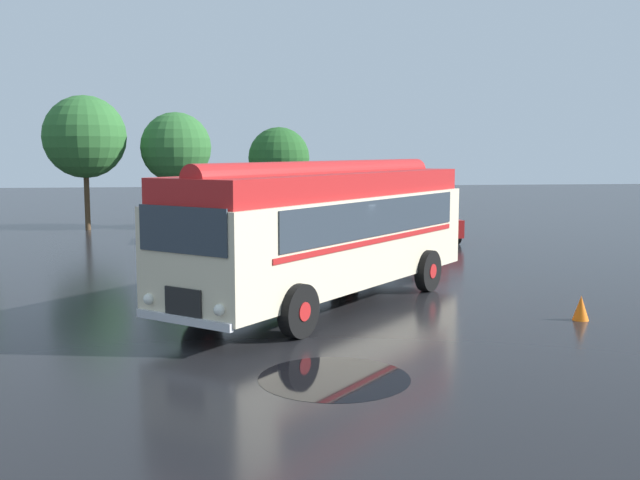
% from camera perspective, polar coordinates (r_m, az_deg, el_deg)
% --- Properties ---
extents(ground_plane, '(120.00, 120.00, 0.00)m').
position_cam_1_polar(ground_plane, '(18.49, -0.14, -4.81)').
color(ground_plane, black).
extents(vintage_bus, '(8.46, 9.21, 3.49)m').
position_cam_1_polar(vintage_bus, '(18.05, 0.61, 0.99)').
color(vintage_bus, beige).
rests_on(vintage_bus, ground).
extents(car_near_left, '(2.11, 4.28, 1.66)m').
position_cam_1_polar(car_near_left, '(30.78, -7.83, 1.40)').
color(car_near_left, silver).
rests_on(car_near_left, ground).
extents(car_mid_left, '(2.38, 4.39, 1.66)m').
position_cam_1_polar(car_mid_left, '(30.39, -2.73, 1.39)').
color(car_mid_left, navy).
rests_on(car_mid_left, ground).
extents(car_mid_right, '(2.34, 4.37, 1.66)m').
position_cam_1_polar(car_mid_right, '(30.45, 2.67, 1.40)').
color(car_mid_right, black).
rests_on(car_mid_right, ground).
extents(car_far_right, '(2.35, 4.38, 1.66)m').
position_cam_1_polar(car_far_right, '(31.23, 7.85, 1.48)').
color(car_far_right, maroon).
rests_on(car_far_right, ground).
extents(tree_left_of_centre, '(3.84, 3.84, 6.28)m').
position_cam_1_polar(tree_left_of_centre, '(36.77, -17.41, 7.53)').
color(tree_left_of_centre, '#4C3823').
rests_on(tree_left_of_centre, ground).
extents(tree_centre, '(3.35, 3.35, 5.54)m').
position_cam_1_polar(tree_centre, '(36.57, -11.00, 7.03)').
color(tree_centre, '#4C3823').
rests_on(tree_centre, ground).
extents(tree_right_of_centre, '(2.93, 2.93, 4.84)m').
position_cam_1_polar(tree_right_of_centre, '(36.02, -3.27, 6.35)').
color(tree_right_of_centre, '#4C3823').
rests_on(tree_right_of_centre, ground).
extents(traffic_cone, '(0.36, 0.36, 0.55)m').
position_cam_1_polar(traffic_cone, '(17.57, 19.26, -4.91)').
color(traffic_cone, orange).
rests_on(traffic_cone, ground).
extents(puddle_patch, '(2.53, 2.53, 0.01)m').
position_cam_1_polar(puddle_patch, '(12.56, 1.09, -10.46)').
color(puddle_patch, black).
rests_on(puddle_patch, ground).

